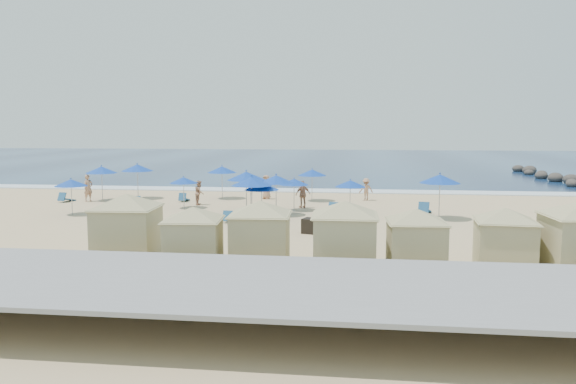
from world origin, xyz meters
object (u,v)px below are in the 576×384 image
Objects in this scene: umbrella_9 at (312,173)px; umbrella_6 at (252,181)px; umbrella_3 at (184,180)px; cabana_2 at (260,226)px; beachgoer_1 at (199,193)px; umbrella_1 at (71,183)px; cabana_0 at (127,220)px; umbrella_5 at (251,181)px; rock_jetty at (561,179)px; beachgoer_0 at (88,188)px; umbrella_13 at (262,186)px; beachgoer_2 at (303,194)px; umbrella_8 at (276,179)px; beachgoer_4 at (266,187)px; cabana_1 at (193,231)px; umbrella_2 at (102,170)px; cabana_4 at (416,233)px; umbrella_0 at (137,168)px; cabana_3 at (345,228)px; umbrella_11 at (440,179)px; umbrella_4 at (222,170)px; umbrella_7 at (294,182)px; umbrella_12 at (246,176)px; trash_bin at (311,226)px; cabana_5 at (505,233)px; umbrella_10 at (350,184)px.

umbrella_6 is at bearing -105.31° from umbrella_9.
umbrella_6 is (5.27, -4.64, 0.45)m from umbrella_3.
cabana_2 is 2.74× the size of beachgoer_1.
umbrella_1 is at bearing -149.87° from umbrella_9.
cabana_0 is at bearing 178.37° from cabana_2.
umbrella_5 is 0.80× the size of umbrella_6.
rock_jetty is 40.85m from beachgoer_0.
umbrella_13 is 5.57m from beachgoer_2.
umbrella_8 reaches higher than umbrella_3.
umbrella_3 is 6.84m from beachgoer_4.
cabana_1 reaches higher than umbrella_2.
cabana_2 is at bearing 179.26° from cabana_4.
cabana_4 is at bearing 78.14° from beachgoer_2.
umbrella_0 reaches higher than beachgoer_2.
cabana_3 is at bearing -35.34° from umbrella_1.
umbrella_5 is at bearing 16.86° from umbrella_1.
umbrella_2 is at bearing -173.60° from umbrella_9.
cabana_2 is at bearing -123.12° from umbrella_11.
umbrella_2 is 1.21× the size of umbrella_3.
rock_jetty is 42.47m from cabana_1.
cabana_4 is 1.88× the size of umbrella_1.
umbrella_3 is 5.11m from umbrella_4.
umbrella_5 is 1.01× the size of umbrella_7.
umbrella_0 is 3.63m from beachgoer_0.
umbrella_12 is 1.40× the size of beachgoer_0.
cabana_2 is 14.58m from umbrella_5.
umbrella_9 is 1.33× the size of beachgoer_4.
trash_bin is 0.45× the size of beachgoer_1.
cabana_2 is 16.34m from umbrella_3.
umbrella_0 reaches higher than umbrella_1.
umbrella_3 is at bearing 176.20° from umbrella_5.
umbrella_4 is (-14.77, 19.10, 0.60)m from cabana_5.
umbrella_13 reaches higher than umbrella_5.
umbrella_0 is at bearing 82.50° from umbrella_1.
umbrella_2 is at bearing 167.01° from umbrella_11.
umbrella_12 is at bearing 80.75° from cabana_0.
cabana_1 is at bearing 50.64° from beachgoer_2.
cabana_4 is 2.36× the size of beachgoer_2.
umbrella_7 is at bearing 122.61° from cabana_5.
umbrella_0 is at bearing 123.12° from cabana_2.
umbrella_6 is at bearing -111.30° from umbrella_7.
umbrella_7 is (12.77, 3.25, -0.11)m from umbrella_1.
cabana_5 is 1.97× the size of umbrella_10.
umbrella_3 is (-16.04, 14.16, 0.29)m from cabana_5.
rock_jetty is 10.20× the size of umbrella_12.
cabana_3 reaches higher than umbrella_11.
umbrella_2 is 1.22× the size of umbrella_7.
umbrella_1 is (-16.25, 11.52, 0.24)m from cabana_3.
cabana_1 is at bearing -78.98° from umbrella_4.
umbrella_4 is 1.15× the size of umbrella_10.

